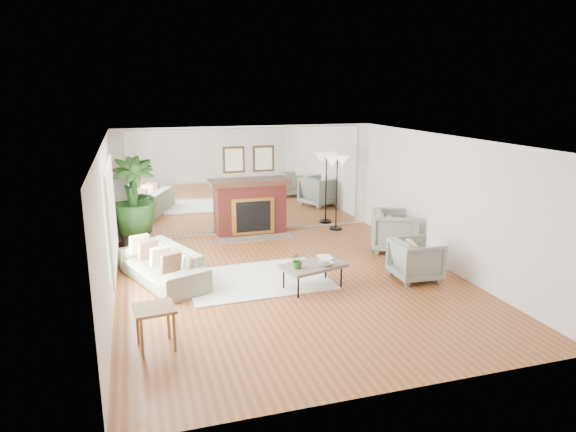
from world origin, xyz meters
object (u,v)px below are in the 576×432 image
object	(u,v)px
side_table	(155,314)
fireplace	(251,207)
coffee_table	(313,267)
armchair_front	(416,260)
sofa	(161,265)
armchair_back	(394,231)
floor_lamp	(337,167)
potted_ficus	(133,200)

from	to	relation	value
side_table	fireplace	bearing A→B (deg)	63.80
coffee_table	armchair_front	xyz separation A→B (m)	(1.91, -0.12, -0.03)
sofa	side_table	xyz separation A→B (m)	(-0.23, -2.44, 0.18)
sofa	armchair_back	bearing A→B (deg)	73.96
fireplace	floor_lamp	size ratio (longest dim) A/B	1.15
armchair_front	floor_lamp	xyz separation A→B (m)	(-0.09, 3.53, 1.16)
sofa	floor_lamp	size ratio (longest dim) A/B	1.19
fireplace	armchair_back	size ratio (longest dim) A/B	2.20
armchair_front	fireplace	bearing A→B (deg)	32.47
coffee_table	potted_ficus	xyz separation A→B (m)	(-2.84, 3.41, 0.64)
coffee_table	floor_lamp	distance (m)	4.03
potted_ficus	armchair_front	bearing A→B (deg)	-36.66
potted_ficus	floor_lamp	size ratio (longest dim) A/B	1.08
armchair_front	potted_ficus	xyz separation A→B (m)	(-4.75, 3.53, 0.66)
coffee_table	sofa	distance (m)	2.67
sofa	potted_ficus	distance (m)	2.48
armchair_front	sofa	bearing A→B (deg)	76.92
fireplace	side_table	bearing A→B (deg)	-116.20
potted_ficus	sofa	bearing A→B (deg)	-80.37
coffee_table	fireplace	bearing A→B (deg)	93.83
sofa	floor_lamp	world-z (taller)	floor_lamp
side_table	potted_ficus	distance (m)	4.81
fireplace	floor_lamp	bearing A→B (deg)	-4.42
coffee_table	potted_ficus	bearing A→B (deg)	129.78
fireplace	sofa	bearing A→B (deg)	-131.42
coffee_table	floor_lamp	world-z (taller)	floor_lamp
fireplace	armchair_front	world-z (taller)	fireplace
fireplace	sofa	size ratio (longest dim) A/B	0.97
coffee_table	armchair_back	bearing A→B (deg)	32.62
sofa	floor_lamp	distance (m)	5.01
side_table	floor_lamp	distance (m)	6.63
fireplace	coffee_table	xyz separation A→B (m)	(0.24, -3.57, -0.27)
sofa	armchair_front	world-z (taller)	armchair_front
sofa	armchair_back	world-z (taller)	armchair_back
sofa	floor_lamp	bearing A→B (deg)	97.49
fireplace	armchair_back	bearing A→B (deg)	-38.36
coffee_table	side_table	size ratio (longest dim) A/B	2.05
armchair_front	floor_lamp	distance (m)	3.72
side_table	floor_lamp	size ratio (longest dim) A/B	0.33
fireplace	armchair_front	distance (m)	4.28
fireplace	coffee_table	world-z (taller)	fireplace
fireplace	armchair_front	bearing A→B (deg)	-59.81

